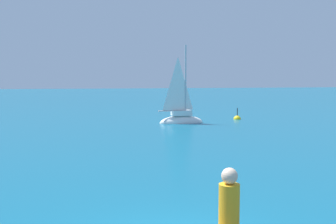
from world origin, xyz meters
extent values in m
ellipsoid|color=white|center=(3.71, 21.49, 0.00)|extent=(3.28, 1.46, 1.09)
cube|color=white|center=(3.71, 21.49, 0.72)|extent=(1.47, 0.92, 0.36)
cylinder|color=#B7B7BC|center=(4.01, 21.53, 3.02)|extent=(0.12, 0.12, 4.95)
cylinder|color=#B2B2B7|center=(3.02, 21.41, 0.89)|extent=(1.98, 0.33, 0.10)
pyramid|color=white|center=(3.46, 21.46, 2.82)|extent=(1.58, 0.25, 3.76)
cylinder|color=gold|center=(0.24, -3.45, 1.97)|extent=(0.28, 0.28, 0.60)
sphere|color=beige|center=(0.24, -3.45, 2.38)|extent=(0.22, 0.22, 0.22)
sphere|color=yellow|center=(8.35, 23.32, 0.00)|extent=(0.56, 0.56, 0.56)
cylinder|color=black|center=(8.35, 23.32, 0.55)|extent=(0.06, 0.06, 0.60)
camera|label=1|loc=(-1.31, -8.95, 3.78)|focal=46.80mm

